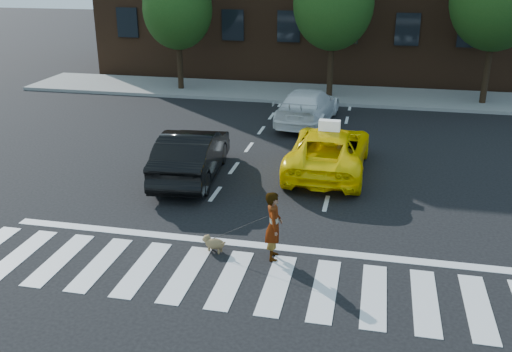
# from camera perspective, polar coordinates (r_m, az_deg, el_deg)

# --- Properties ---
(ground) EXTENTS (120.00, 120.00, 0.00)m
(ground) POSITION_cam_1_polar(r_m,az_deg,el_deg) (12.33, -2.57, -10.25)
(ground) COLOR black
(ground) RESTS_ON ground
(crosswalk) EXTENTS (13.00, 2.40, 0.01)m
(crosswalk) POSITION_cam_1_polar(r_m,az_deg,el_deg) (12.32, -2.57, -10.23)
(crosswalk) COLOR silver
(crosswalk) RESTS_ON ground
(stop_line) EXTENTS (12.00, 0.30, 0.01)m
(stop_line) POSITION_cam_1_polar(r_m,az_deg,el_deg) (13.67, -0.87, -6.82)
(stop_line) COLOR silver
(stop_line) RESTS_ON ground
(sidewalk_far) EXTENTS (30.00, 4.00, 0.15)m
(sidewalk_far) POSITION_cam_1_polar(r_m,az_deg,el_deg) (28.51, 6.40, 8.16)
(sidewalk_far) COLOR slate
(sidewalk_far) RESTS_ON ground
(tree_left) EXTENTS (3.39, 3.38, 6.50)m
(tree_left) POSITION_cam_1_polar(r_m,az_deg,el_deg) (28.91, -7.84, 17.03)
(tree_left) COLOR black
(tree_left) RESTS_ON ground
(taxi) EXTENTS (2.45, 5.11, 1.40)m
(taxi) POSITION_cam_1_polar(r_m,az_deg,el_deg) (18.14, 7.29, 2.60)
(taxi) COLOR #FED905
(taxi) RESTS_ON ground
(black_sedan) EXTENTS (2.00, 4.71, 1.51)m
(black_sedan) POSITION_cam_1_polar(r_m,az_deg,el_deg) (17.56, -6.46, 2.19)
(black_sedan) COLOR black
(black_sedan) RESTS_ON ground
(white_suv) EXTENTS (2.40, 5.01, 1.41)m
(white_suv) POSITION_cam_1_polar(r_m,az_deg,el_deg) (23.48, 5.18, 6.97)
(white_suv) COLOR white
(white_suv) RESTS_ON ground
(woman) EXTENTS (0.49, 0.65, 1.61)m
(woman) POSITION_cam_1_polar(r_m,az_deg,el_deg) (12.74, 1.78, -4.99)
(woman) COLOR #999999
(woman) RESTS_ON ground
(dog) EXTENTS (0.63, 0.37, 0.36)m
(dog) POSITION_cam_1_polar(r_m,az_deg,el_deg) (13.32, -4.30, -6.68)
(dog) COLOR olive
(dog) RESTS_ON ground
(taxi_sign) EXTENTS (0.66, 0.30, 0.32)m
(taxi_sign) POSITION_cam_1_polar(r_m,az_deg,el_deg) (17.69, 7.36, 5.05)
(taxi_sign) COLOR white
(taxi_sign) RESTS_ON taxi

